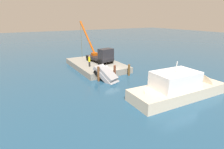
# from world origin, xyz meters

# --- Properties ---
(ground) EXTENTS (200.00, 200.00, 0.00)m
(ground) POSITION_xyz_m (0.00, 0.00, 0.00)
(ground) COLOR navy
(dock) EXTENTS (12.22, 7.54, 0.97)m
(dock) POSITION_xyz_m (-5.09, 0.00, 0.49)
(dock) COLOR gray
(dock) RESTS_ON ground
(crane_truck) EXTENTS (7.90, 3.51, 7.19)m
(crane_truck) POSITION_xyz_m (-4.66, 0.83, 2.36)
(crane_truck) COLOR black
(crane_truck) RESTS_ON dock
(dock_worker) EXTENTS (0.34, 0.34, 1.86)m
(dock_worker) POSITION_xyz_m (-3.14, -2.14, 1.93)
(dock_worker) COLOR black
(dock_worker) RESTS_ON dock
(salvaged_car) EXTENTS (4.72, 3.26, 3.17)m
(salvaged_car) POSITION_xyz_m (2.23, -1.56, 0.68)
(salvaged_car) COLOR #99999E
(salvaged_car) RESTS_ON ground
(moored_yacht) EXTENTS (4.56, 13.92, 6.06)m
(moored_yacht) POSITION_xyz_m (11.01, 4.72, 0.54)
(moored_yacht) COLOR beige
(moored_yacht) RESTS_ON ground
(piling_near) EXTENTS (0.34, 0.34, 2.16)m
(piling_near) POSITION_xyz_m (1.61, -2.78, 1.08)
(piling_near) COLOR brown
(piling_near) RESTS_ON ground
(piling_mid) EXTENTS (0.36, 0.36, 1.92)m
(piling_mid) POSITION_xyz_m (1.41, 0.04, 0.96)
(piling_mid) COLOR brown
(piling_mid) RESTS_ON ground
(piling_far) EXTENTS (0.35, 0.35, 1.78)m
(piling_far) POSITION_xyz_m (1.60, 2.55, 0.89)
(piling_far) COLOR brown
(piling_far) RESTS_ON ground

